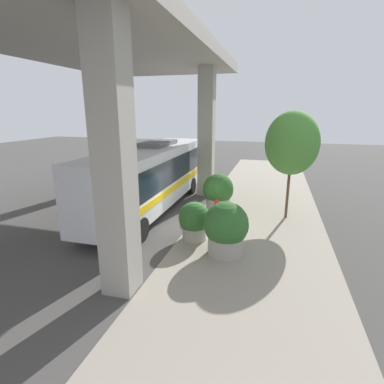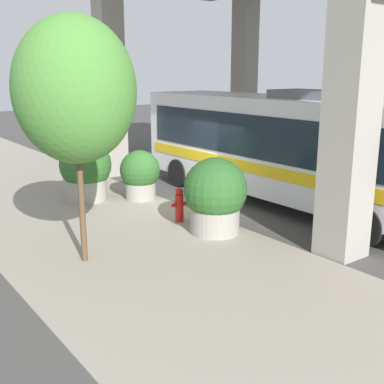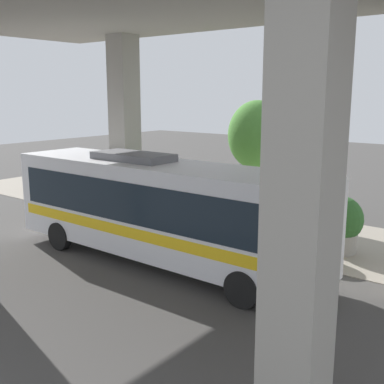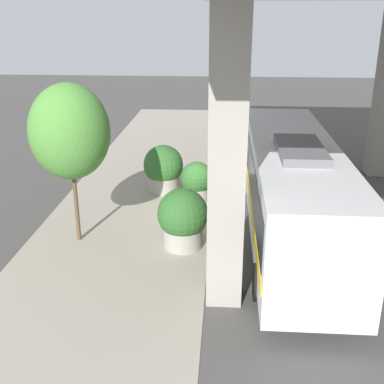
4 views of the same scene
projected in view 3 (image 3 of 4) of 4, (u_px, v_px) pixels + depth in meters
The scene contains 9 objects.
ground_plane at pixel (248, 253), 16.75m from camera, with size 80.00×80.00×0.00m, color #474442.
sidewalk_strip at pixel (288, 233), 19.05m from camera, with size 6.00×40.00×0.02m.
overpass at pixel (171, 25), 12.22m from camera, with size 9.40×18.88×8.22m.
bus at pixel (159, 206), 15.42m from camera, with size 2.69×11.27×3.53m.
fire_hydrant at pixel (234, 227), 18.19m from camera, with size 0.49×0.23×0.97m.
planter_front at pixel (203, 210), 18.75m from camera, with size 1.62×1.62×1.97m.
planter_middle at pixel (295, 233), 16.18m from camera, with size 1.28×1.28×1.61m.
planter_back at pixel (339, 224), 16.69m from camera, with size 1.64×1.64×2.00m.
street_tree_near at pixel (257, 135), 20.74m from camera, with size 2.48×2.48×5.17m.
Camera 3 is at (13.76, 8.35, 5.46)m, focal length 45.00 mm.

